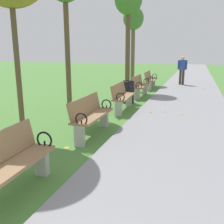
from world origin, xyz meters
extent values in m
cube|color=gray|center=(1.46, 18.00, 0.01)|extent=(2.92, 44.00, 0.02)
cube|color=#93704C|center=(-0.45, 2.68, 0.47)|extent=(0.50, 1.61, 0.05)
cube|color=#A8A59E|center=(-0.48, 3.42, 0.23)|extent=(0.20, 0.13, 0.45)
torus|color=black|center=(-0.42, 3.44, 0.59)|extent=(0.27, 0.04, 0.27)
cylinder|color=black|center=(-0.42, 3.44, 0.51)|extent=(0.03, 0.03, 0.12)
cube|color=#93704C|center=(-0.45, 5.48, 0.47)|extent=(0.44, 1.60, 0.05)
cube|color=#93704C|center=(-0.64, 5.48, 0.70)|extent=(0.13, 1.60, 0.40)
cube|color=#A8A59E|center=(-0.45, 4.74, 0.23)|extent=(0.20, 0.12, 0.45)
cube|color=#A8A59E|center=(-0.45, 6.22, 0.23)|extent=(0.20, 0.12, 0.45)
torus|color=black|center=(-0.39, 4.72, 0.59)|extent=(0.27, 0.03, 0.27)
cylinder|color=black|center=(-0.39, 4.72, 0.51)|extent=(0.03, 0.03, 0.12)
torus|color=black|center=(-0.39, 6.24, 0.59)|extent=(0.27, 0.03, 0.27)
cylinder|color=black|center=(-0.39, 6.24, 0.51)|extent=(0.03, 0.03, 0.12)
cube|color=#93704C|center=(-0.45, 8.14, 0.47)|extent=(0.51, 1.62, 0.05)
cube|color=#93704C|center=(-0.64, 8.13, 0.70)|extent=(0.19, 1.60, 0.40)
cube|color=#A8A59E|center=(-0.42, 7.40, 0.23)|extent=(0.21, 0.13, 0.45)
cube|color=#A8A59E|center=(-0.48, 8.88, 0.23)|extent=(0.21, 0.13, 0.45)
torus|color=black|center=(-0.36, 7.38, 0.59)|extent=(0.27, 0.04, 0.27)
cylinder|color=black|center=(-0.36, 7.38, 0.51)|extent=(0.03, 0.03, 0.12)
torus|color=black|center=(-0.42, 8.90, 0.59)|extent=(0.27, 0.04, 0.27)
cylinder|color=black|center=(-0.42, 8.90, 0.51)|extent=(0.03, 0.03, 0.12)
cube|color=#93704C|center=(-0.45, 10.88, 0.47)|extent=(0.46, 1.60, 0.05)
cube|color=#93704C|center=(-0.64, 10.88, 0.70)|extent=(0.14, 1.60, 0.40)
cube|color=#A8A59E|center=(-0.46, 10.14, 0.23)|extent=(0.20, 0.12, 0.45)
cube|color=#A8A59E|center=(-0.44, 11.62, 0.23)|extent=(0.20, 0.12, 0.45)
torus|color=black|center=(-0.40, 10.12, 0.59)|extent=(0.27, 0.03, 0.27)
cylinder|color=black|center=(-0.40, 10.12, 0.51)|extent=(0.03, 0.03, 0.12)
torus|color=black|center=(-0.38, 11.64, 0.59)|extent=(0.27, 0.03, 0.27)
cylinder|color=black|center=(-0.38, 11.64, 0.51)|extent=(0.03, 0.03, 0.12)
cube|color=#93704C|center=(-0.45, 13.40, 0.47)|extent=(0.48, 1.61, 0.05)
cube|color=#93704C|center=(-0.64, 13.39, 0.70)|extent=(0.16, 1.60, 0.40)
cube|color=#A8A59E|center=(-0.43, 12.66, 0.23)|extent=(0.20, 0.12, 0.45)
cube|color=#A8A59E|center=(-0.47, 14.14, 0.23)|extent=(0.20, 0.12, 0.45)
torus|color=black|center=(-0.37, 12.64, 0.59)|extent=(0.27, 0.04, 0.27)
cylinder|color=black|center=(-0.37, 12.64, 0.51)|extent=(0.03, 0.03, 0.12)
torus|color=black|center=(-0.41, 14.16, 0.59)|extent=(0.27, 0.04, 0.27)
cylinder|color=black|center=(-0.41, 14.16, 0.51)|extent=(0.03, 0.03, 0.12)
cylinder|color=brown|center=(-2.25, 5.26, 1.60)|extent=(0.13, 0.13, 3.21)
cylinder|color=brown|center=(-2.33, 7.90, 1.82)|extent=(0.17, 0.17, 3.64)
cylinder|color=brown|center=(-1.61, 12.89, 1.94)|extent=(0.24, 0.24, 3.88)
cylinder|color=brown|center=(-2.05, 15.78, 1.70)|extent=(0.24, 0.24, 3.40)
ellipsoid|color=#477A33|center=(-2.05, 15.78, 3.82)|extent=(1.22, 1.22, 1.34)
cylinder|color=#3D3328|center=(0.88, 15.54, 0.45)|extent=(0.14, 0.14, 0.85)
cylinder|color=#3D3328|center=(1.04, 15.54, 0.45)|extent=(0.14, 0.14, 0.85)
cube|color=#2D4799|center=(0.96, 15.54, 1.15)|extent=(0.34, 0.22, 0.56)
sphere|color=beige|center=(0.96, 15.54, 1.54)|extent=(0.20, 0.20, 0.20)
cylinder|color=#2D4799|center=(0.74, 15.54, 1.15)|extent=(0.09, 0.09, 0.52)
cylinder|color=#2D4799|center=(1.18, 15.54, 1.15)|extent=(0.09, 0.09, 0.52)
cylinder|color=black|center=(-0.65, 9.44, 0.40)|extent=(0.44, 0.44, 0.80)
torus|color=black|center=(-0.65, 9.44, 0.82)|extent=(0.48, 0.48, 0.04)
cylinder|color=#93511E|center=(-1.19, 6.17, 0.00)|extent=(0.10, 0.10, 0.00)
cylinder|color=#AD6B23|center=(0.47, 8.05, 0.02)|extent=(0.12, 0.12, 0.00)
cylinder|color=#BC842D|center=(0.78, 15.44, 0.02)|extent=(0.10, 0.10, 0.00)
cylinder|color=#BC842D|center=(2.58, 15.83, 0.02)|extent=(0.10, 0.10, 0.00)
cylinder|color=#BC842D|center=(1.17, 10.43, 0.02)|extent=(0.14, 0.14, 0.00)
cylinder|color=#AD6B23|center=(2.21, 13.99, 0.02)|extent=(0.11, 0.11, 0.00)
cylinder|color=#AD6B23|center=(1.54, 15.28, 0.02)|extent=(0.11, 0.11, 0.00)
cylinder|color=#BC842D|center=(1.43, 8.12, 0.02)|extent=(0.11, 0.11, 0.00)
cylinder|color=gold|center=(-0.67, 4.57, 0.00)|extent=(0.16, 0.16, 0.00)
cylinder|color=#BC842D|center=(-1.17, 10.77, 0.00)|extent=(0.10, 0.10, 0.00)
cylinder|color=#AD6B23|center=(0.88, 8.25, 0.02)|extent=(0.09, 0.09, 0.00)
camera|label=1|loc=(1.74, 0.26, 1.93)|focal=40.53mm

